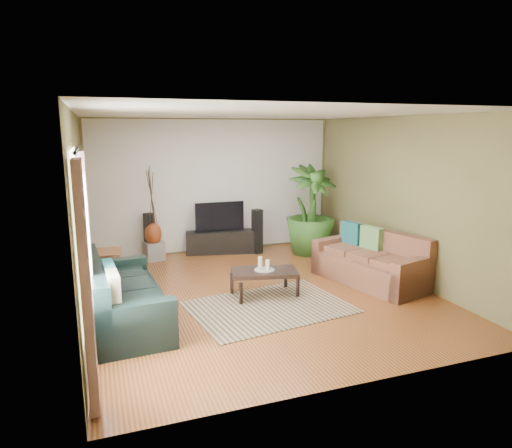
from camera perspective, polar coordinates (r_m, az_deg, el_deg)
name	(u,v)px	position (r m, az deg, el deg)	size (l,w,h in m)	color
floor	(260,293)	(7.13, 0.55, -8.61)	(5.50, 5.50, 0.00)	brown
ceiling	(261,114)	(6.69, 0.59, 13.64)	(5.50, 5.50, 0.00)	white
wall_back	(214,186)	(9.38, -5.25, 4.78)	(5.00, 5.00, 0.00)	brown
wall_front	(362,253)	(4.36, 13.14, -3.56)	(5.00, 5.00, 0.00)	brown
wall_left	(81,217)	(6.38, -21.03, 0.77)	(5.50, 5.50, 0.00)	brown
wall_right	(401,198)	(7.98, 17.70, 3.06)	(5.50, 5.50, 0.00)	brown
backwall_panel	(214,186)	(9.37, -5.23, 4.77)	(4.90, 4.90, 0.00)	white
window_pane	(80,241)	(4.80, -21.19, -2.04)	(1.80, 1.80, 0.00)	white
curtain_near	(86,290)	(4.14, -20.45, -7.70)	(0.08, 0.35, 2.20)	gray
curtain_far	(87,247)	(5.58, -20.32, -2.75)	(0.08, 0.35, 2.20)	gray
curtain_rod	(78,148)	(4.68, -21.39, 8.78)	(0.03, 0.03, 1.90)	black
sofa_left	(125,291)	(6.21, -16.06, -8.04)	(2.07, 0.89, 0.85)	black
sofa_right	(369,258)	(7.68, 13.98, -4.12)	(1.87, 0.84, 0.85)	brown
area_rug	(269,307)	(6.59, 1.67, -10.31)	(2.18, 1.54, 0.01)	tan
coffee_table	(264,283)	(6.96, 1.06, -7.37)	(0.98, 0.53, 0.40)	black
candle_tray	(264,270)	(6.89, 1.07, -5.75)	(0.30, 0.30, 0.01)	#9A9A95
candle_tall	(260,263)	(6.87, 0.51, -4.90)	(0.06, 0.06, 0.20)	white
candle_mid	(268,265)	(6.84, 1.51, -5.15)	(0.06, 0.06, 0.15)	white
candle_short	(267,264)	(6.95, 1.44, -5.01)	(0.06, 0.06, 0.12)	#EEE7C9
tv_stand	(220,242)	(9.35, -4.51, -2.22)	(1.37, 0.41, 0.46)	black
television	(220,217)	(9.24, -4.57, 0.94)	(1.00, 0.05, 0.59)	black
speaker_left	(150,236)	(9.05, -13.16, -1.51)	(0.16, 0.18, 0.90)	black
speaker_right	(257,231)	(9.24, 0.14, -0.93)	(0.16, 0.18, 0.91)	black
potted_plant	(310,210)	(9.21, 6.81, 1.76)	(1.00, 1.00, 1.79)	#27501A
plant_pot	(309,247)	(9.38, 6.70, -2.86)	(0.33, 0.33, 0.26)	black
pedestal	(154,251)	(9.05, -12.63, -3.31)	(0.35, 0.35, 0.35)	gray
vase	(153,234)	(8.97, -12.73, -1.25)	(0.32, 0.32, 0.45)	brown
side_table	(104,269)	(7.73, -18.45, -5.33)	(0.54, 0.54, 0.58)	brown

